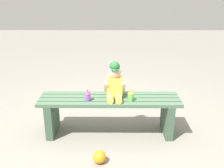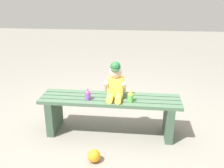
{
  "view_description": "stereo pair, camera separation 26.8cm",
  "coord_description": "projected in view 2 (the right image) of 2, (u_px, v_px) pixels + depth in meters",
  "views": [
    {
      "loc": [
        0.04,
        -2.57,
        1.55
      ],
      "look_at": [
        0.03,
        -0.05,
        0.61
      ],
      "focal_mm": 40.8,
      "sensor_mm": 36.0,
      "label": 1
    },
    {
      "loc": [
        0.31,
        -2.55,
        1.55
      ],
      "look_at": [
        0.03,
        -0.05,
        0.61
      ],
      "focal_mm": 40.8,
      "sensor_mm": 36.0,
      "label": 2
    }
  ],
  "objects": [
    {
      "name": "sippy_cup_left",
      "position": [
        88.0,
        94.0,
        2.73
      ],
      "size": [
        0.06,
        0.06,
        0.12
      ],
      "color": "#8C4CCC",
      "rests_on": "park_bench"
    },
    {
      "name": "toy_ball",
      "position": [
        94.0,
        156.0,
        2.42
      ],
      "size": [
        0.13,
        0.13,
        0.13
      ],
      "primitive_type": "sphere",
      "color": "orange",
      "rests_on": "ground_plane"
    },
    {
      "name": "sippy_cup_right",
      "position": [
        130.0,
        96.0,
        2.69
      ],
      "size": [
        0.06,
        0.06,
        0.12
      ],
      "color": "#66CC4C",
      "rests_on": "park_bench"
    },
    {
      "name": "park_bench",
      "position": [
        110.0,
        109.0,
        2.85
      ],
      "size": [
        1.54,
        0.38,
        0.43
      ],
      "color": "#47664C",
      "rests_on": "ground_plane"
    },
    {
      "name": "ground_plane",
      "position": [
        110.0,
        132.0,
        2.95
      ],
      "size": [
        16.0,
        16.0,
        0.0
      ],
      "primitive_type": "plane",
      "color": "gray"
    },
    {
      "name": "child_figure",
      "position": [
        115.0,
        82.0,
        2.74
      ],
      "size": [
        0.23,
        0.27,
        0.4
      ],
      "color": "#F2C64C",
      "rests_on": "park_bench"
    }
  ]
}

